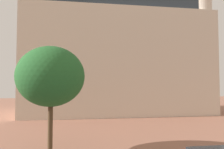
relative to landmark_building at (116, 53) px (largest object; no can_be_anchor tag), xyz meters
The scene contains 2 objects.
landmark_building is the anchor object (origin of this frame).
tree_curb_far 20.42m from the landmark_building, 110.73° to the right, with size 3.98×3.98×6.37m.
Camera 1 is at (-1.64, 1.19, 4.08)m, focal length 34.19 mm.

